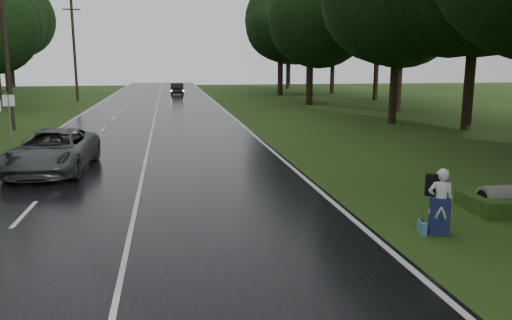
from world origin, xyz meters
The scene contains 15 objects.
ground centered at (0.00, 0.00, 0.00)m, with size 160.00×160.00×0.00m, color #294414.
road centered at (0.00, 20.00, 0.02)m, with size 12.00×140.00×0.04m, color black.
lane_center centered at (0.00, 20.00, 0.04)m, with size 0.12×140.00×0.01m, color silver.
grey_car centered at (-3.39, 7.75, 0.84)m, with size 2.64×5.72×1.59m, color #414445.
far_car centered at (2.19, 52.13, 0.78)m, with size 1.56×4.47×1.47m, color black.
hitchhiker centered at (7.49, -1.40, 0.77)m, with size 0.71×0.69×1.67m.
suitcase centered at (7.11, -1.31, 0.16)m, with size 0.13×0.45×0.32m, color teal.
culvert centered at (10.44, 0.15, 0.00)m, with size 0.73×0.73×1.46m, color slate.
utility_pole_mid centered at (-8.50, 20.81, 0.00)m, with size 1.80×0.28×9.18m, color black, non-canonical shape.
utility_pole_far centered at (-8.50, 44.19, 0.00)m, with size 1.80×0.28×10.53m, color black, non-canonical shape.
road_sign_b centered at (-7.20, 15.92, 0.00)m, with size 0.59×0.10×2.47m, color white, non-canonical shape.
tree_left_f centered at (-17.35, 47.71, 0.00)m, with size 9.18×9.18×14.34m, color black, non-canonical shape.
tree_right_d centered at (16.12, 19.89, 0.00)m, with size 9.74×9.74×15.23m, color black, non-canonical shape.
tree_right_e centered at (14.67, 35.46, 0.00)m, with size 9.13×9.13×14.26m, color black, non-canonical shape.
tree_right_f centered at (14.96, 49.78, 0.00)m, with size 10.06×10.06×15.72m, color black, non-canonical shape.
Camera 1 is at (1.02, -12.28, 4.20)m, focal length 35.24 mm.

